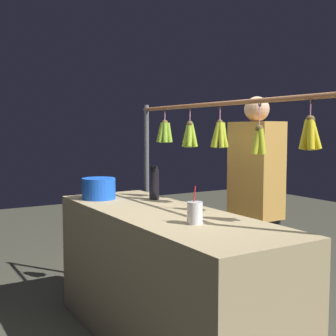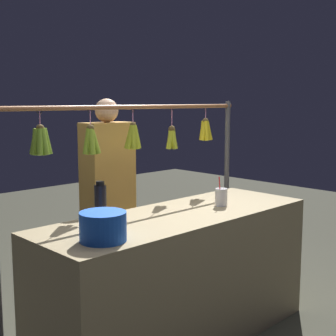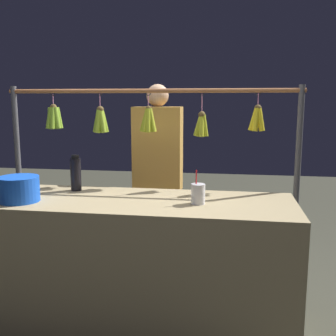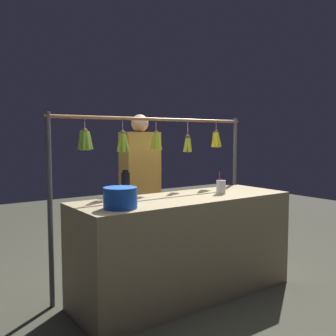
% 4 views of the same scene
% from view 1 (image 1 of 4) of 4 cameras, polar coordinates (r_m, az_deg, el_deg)
% --- Properties ---
extents(market_counter, '(2.07, 0.71, 0.92)m').
position_cam_1_polar(market_counter, '(3.09, -0.41, -13.98)').
color(market_counter, tan).
rests_on(market_counter, ground).
extents(display_rack, '(2.24, 0.14, 1.67)m').
position_cam_1_polar(display_rack, '(3.22, 6.25, 0.72)').
color(display_rack, '#4C4C51').
rests_on(display_rack, ground).
extents(water_bottle, '(0.08, 0.08, 0.26)m').
position_cam_1_polar(water_bottle, '(3.48, -1.76, -1.97)').
color(water_bottle, black).
rests_on(water_bottle, market_counter).
extents(blue_bucket, '(0.26, 0.26, 0.16)m').
position_cam_1_polar(blue_bucket, '(3.55, -8.75, -2.58)').
color(blue_bucket, blue).
rests_on(blue_bucket, market_counter).
extents(drink_cup, '(0.09, 0.09, 0.22)m').
position_cam_1_polar(drink_cup, '(2.60, 3.41, -5.67)').
color(drink_cup, silver).
rests_on(drink_cup, market_counter).
extents(vendor_person, '(0.40, 0.22, 1.70)m').
position_cam_1_polar(vendor_person, '(3.45, 10.90, -5.50)').
color(vendor_person, '#2D2D38').
rests_on(vendor_person, ground).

